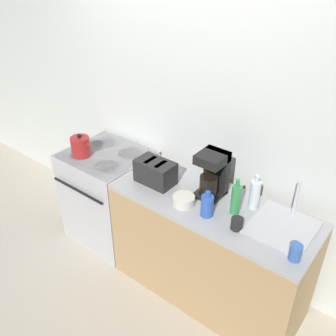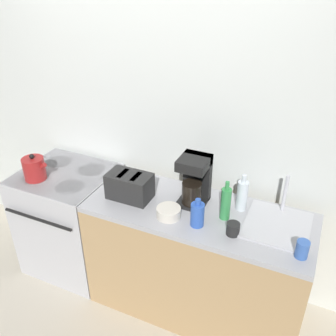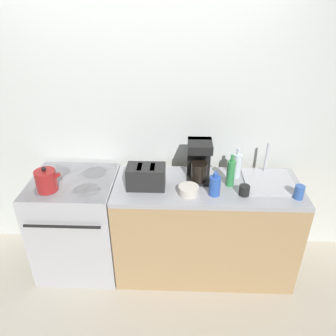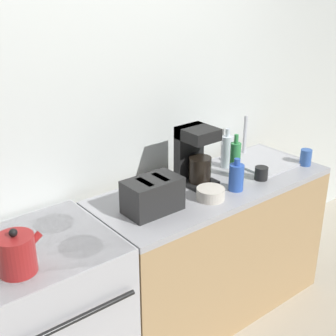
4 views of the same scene
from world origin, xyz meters
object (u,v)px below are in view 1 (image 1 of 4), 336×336
at_px(kettle, 81,146).
at_px(bottle_clear, 255,194).
at_px(bottle_blue, 207,206).
at_px(cup_black, 237,224).
at_px(cup_blue, 296,253).
at_px(stove, 110,195).
at_px(bowl, 184,200).
at_px(bottle_green, 236,199).
at_px(coffee_maker, 213,173).
at_px(toaster, 155,172).

xyz_separation_m(kettle, bottle_clear, (1.52, 0.27, 0.02)).
height_order(bottle_blue, bottle_clear, bottle_clear).
height_order(cup_black, cup_blue, cup_blue).
distance_m(stove, cup_black, 1.49).
height_order(stove, cup_blue, cup_blue).
bearing_deg(cup_black, bowl, -179.96).
bearing_deg(cup_blue, bottle_blue, 177.79).
distance_m(bottle_green, cup_blue, 0.53).
xyz_separation_m(kettle, coffee_maker, (1.20, 0.22, 0.09)).
height_order(stove, kettle, kettle).
xyz_separation_m(coffee_maker, bottle_blue, (0.11, -0.24, -0.10)).
xyz_separation_m(cup_black, cup_blue, (0.41, -0.03, 0.01)).
relative_size(cup_black, bowl, 0.51).
height_order(toaster, bottle_green, bottle_green).
bearing_deg(cup_blue, toaster, 174.11).
bearing_deg(stove, kettle, -134.10).
relative_size(kettle, bottle_green, 0.76).
height_order(stove, toaster, toaster).
bearing_deg(bowl, kettle, 179.35).
bearing_deg(bowl, bottle_green, 22.20).
bearing_deg(stove, cup_blue, -6.04).
xyz_separation_m(kettle, bowl, (1.12, -0.01, -0.06)).
xyz_separation_m(bottle_blue, bowl, (-0.20, 0.01, -0.05)).
xyz_separation_m(kettle, cup_black, (1.55, -0.01, -0.05)).
relative_size(stove, coffee_maker, 2.62).
bearing_deg(cup_black, bottle_clear, 94.79).
height_order(stove, bottle_clear, bottle_clear).
bearing_deg(toaster, bottle_blue, -10.19).
bearing_deg(bottle_clear, coffee_maker, -171.98).
height_order(toaster, bottle_clear, bottle_clear).
xyz_separation_m(bottle_blue, bottle_clear, (0.21, 0.28, 0.03)).
bearing_deg(coffee_maker, bottle_blue, -64.66).
bearing_deg(bottle_green, coffee_maker, 159.01).
height_order(toaster, bowl, toaster).
bearing_deg(bottle_blue, toaster, 169.81).
distance_m(coffee_maker, cup_black, 0.44).
relative_size(toaster, cup_black, 3.73).
relative_size(bottle_blue, bottle_clear, 0.75).
height_order(bottle_blue, cup_black, bottle_blue).
bearing_deg(cup_black, kettle, 179.54).
relative_size(kettle, cup_blue, 1.93).
height_order(bottle_blue, cup_blue, bottle_blue).
xyz_separation_m(bottle_green, cup_blue, (0.50, -0.17, -0.06)).
bearing_deg(bottle_blue, bottle_clear, 53.81).
bearing_deg(bottle_clear, stove, -175.16).
distance_m(bottle_blue, bowl, 0.20).
xyz_separation_m(stove, bowl, (0.97, -0.16, 0.48)).
relative_size(toaster, bottle_green, 1.10).
height_order(kettle, coffee_maker, coffee_maker).
xyz_separation_m(toaster, cup_black, (0.77, -0.09, -0.05)).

